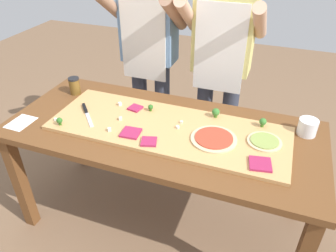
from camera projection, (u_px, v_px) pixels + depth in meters
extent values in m
plane|color=brown|center=(163.00, 218.00, 2.34)|extent=(8.00, 8.00, 0.00)
cube|color=brown|center=(20.00, 183.00, 2.11)|extent=(0.07, 0.07, 0.75)
cube|color=brown|center=(80.00, 127.00, 2.66)|extent=(0.07, 0.07, 0.75)
cube|color=brown|center=(303.00, 177.00, 2.16)|extent=(0.07, 0.07, 0.75)
cube|color=brown|center=(162.00, 131.00, 1.92)|extent=(1.85, 0.82, 0.04)
cube|color=tan|center=(168.00, 128.00, 1.88)|extent=(1.39, 0.50, 0.02)
cube|color=#B7BABF|center=(89.00, 120.00, 1.94)|extent=(0.13, 0.14, 0.00)
cube|color=black|center=(85.00, 108.00, 2.04)|extent=(0.09, 0.09, 0.02)
cylinder|color=beige|center=(214.00, 139.00, 1.77)|extent=(0.26, 0.26, 0.01)
cylinder|color=#BC3D28|center=(214.00, 138.00, 1.77)|extent=(0.21, 0.21, 0.01)
cylinder|color=beige|center=(264.00, 142.00, 1.75)|extent=(0.19, 0.19, 0.01)
cylinder|color=#899E4C|center=(265.00, 141.00, 1.74)|extent=(0.15, 0.15, 0.01)
cube|color=#9E234C|center=(149.00, 142.00, 1.75)|extent=(0.10, 0.10, 0.01)
cube|color=#9E234C|center=(135.00, 108.00, 2.05)|extent=(0.09, 0.09, 0.01)
cube|color=#9E234C|center=(260.00, 164.00, 1.59)|extent=(0.13, 0.13, 0.01)
cube|color=#9E234C|center=(131.00, 133.00, 1.82)|extent=(0.11, 0.11, 0.01)
cylinder|color=#366618|center=(60.00, 124.00, 1.89)|extent=(0.02, 0.02, 0.02)
sphere|color=#2D6623|center=(59.00, 120.00, 1.88)|extent=(0.04, 0.04, 0.04)
cylinder|color=#3F7220|center=(215.00, 116.00, 1.96)|extent=(0.02, 0.02, 0.02)
sphere|color=#38752D|center=(216.00, 112.00, 1.95)|extent=(0.05, 0.05, 0.05)
cylinder|color=#366618|center=(151.00, 110.00, 2.02)|extent=(0.01, 0.01, 0.02)
sphere|color=#2D6623|center=(151.00, 107.00, 2.01)|extent=(0.03, 0.03, 0.03)
cylinder|color=#3F7220|center=(262.00, 125.00, 1.88)|extent=(0.02, 0.02, 0.02)
sphere|color=#38752D|center=(263.00, 122.00, 1.86)|extent=(0.04, 0.04, 0.04)
cube|color=white|center=(120.00, 104.00, 2.08)|extent=(0.03, 0.03, 0.02)
cube|color=silver|center=(181.00, 122.00, 1.91)|extent=(0.01, 0.01, 0.01)
cube|color=white|center=(178.00, 127.00, 1.86)|extent=(0.02, 0.02, 0.02)
cube|color=silver|center=(121.00, 119.00, 1.94)|extent=(0.03, 0.03, 0.02)
cube|color=silver|center=(56.00, 119.00, 1.93)|extent=(0.02, 0.02, 0.02)
cube|color=silver|center=(109.00, 130.00, 1.84)|extent=(0.03, 0.03, 0.02)
cylinder|color=white|center=(308.00, 127.00, 1.83)|extent=(0.11, 0.11, 0.09)
cylinder|color=white|center=(307.00, 130.00, 1.84)|extent=(0.09, 0.09, 0.05)
cylinder|color=brown|center=(75.00, 87.00, 2.24)|extent=(0.07, 0.07, 0.11)
cylinder|color=black|center=(73.00, 79.00, 2.20)|extent=(0.07, 0.07, 0.01)
cube|color=white|center=(21.00, 123.00, 1.95)|extent=(0.13, 0.17, 0.00)
cylinder|color=#333847|center=(141.00, 108.00, 2.77)|extent=(0.12, 0.12, 0.90)
cylinder|color=#333847|center=(162.00, 112.00, 2.71)|extent=(0.12, 0.12, 0.90)
cube|color=#6689B2|center=(149.00, 24.00, 2.34)|extent=(0.40, 0.20, 0.55)
cube|color=silver|center=(143.00, 40.00, 2.30)|extent=(0.34, 0.01, 0.60)
cylinder|color=#997056|center=(112.00, 7.00, 2.26)|extent=(0.08, 0.39, 0.31)
cylinder|color=#997056|center=(174.00, 13.00, 2.13)|extent=(0.08, 0.39, 0.31)
cylinder|color=#333847|center=(203.00, 120.00, 2.61)|extent=(0.12, 0.12, 0.90)
cylinder|color=#333847|center=(228.00, 125.00, 2.55)|extent=(0.12, 0.12, 0.90)
cube|color=#D1C670|center=(224.00, 32.00, 2.18)|extent=(0.40, 0.20, 0.55)
cube|color=white|center=(220.00, 49.00, 2.14)|extent=(0.34, 0.01, 0.60)
cylinder|color=tan|center=(188.00, 14.00, 2.10)|extent=(0.08, 0.39, 0.31)
cylinder|color=tan|center=(260.00, 21.00, 1.97)|extent=(0.08, 0.39, 0.31)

